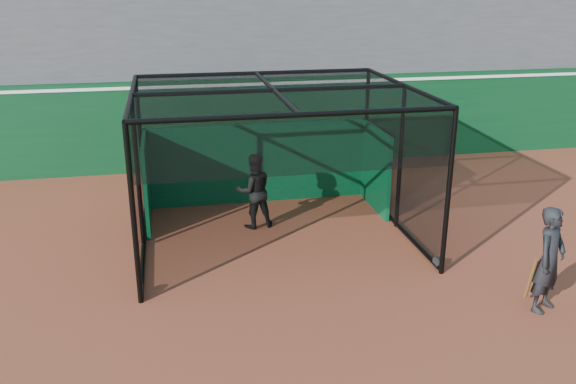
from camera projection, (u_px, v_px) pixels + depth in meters
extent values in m
plane|color=brown|center=(300.00, 316.00, 9.70)|extent=(120.00, 120.00, 0.00)
cube|color=#0A391A|center=(235.00, 123.00, 17.15)|extent=(50.00, 0.45, 2.50)
cube|color=white|center=(234.00, 83.00, 16.78)|extent=(50.00, 0.50, 0.08)
cube|color=#4C4C4F|center=(219.00, 18.00, 19.86)|extent=(50.00, 7.85, 7.75)
cube|color=#064524|center=(259.00, 163.00, 14.42)|extent=(5.24, 0.10, 1.90)
cylinder|color=black|center=(141.00, 290.00, 10.28)|extent=(0.08, 0.22, 0.22)
cylinder|color=black|center=(437.00, 263.00, 11.28)|extent=(0.08, 0.22, 0.22)
cylinder|color=black|center=(146.00, 205.00, 14.12)|extent=(0.08, 0.22, 0.22)
cylinder|color=black|center=(366.00, 190.00, 15.12)|extent=(0.08, 0.22, 0.22)
imported|color=black|center=(254.00, 191.00, 12.96)|extent=(0.87, 0.72, 1.64)
imported|color=black|center=(549.00, 260.00, 9.64)|extent=(0.77, 0.70, 1.76)
cylinder|color=#593819|center=(531.00, 278.00, 9.75)|extent=(0.14, 0.32, 0.83)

